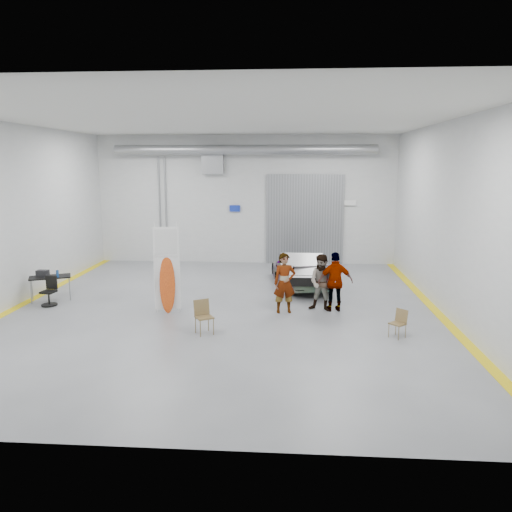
# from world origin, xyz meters

# --- Properties ---
(ground) EXTENTS (16.00, 16.00, 0.00)m
(ground) POSITION_xyz_m (0.00, 0.00, 0.00)
(ground) COLOR slate
(ground) RESTS_ON ground
(room_shell) EXTENTS (14.02, 16.18, 6.01)m
(room_shell) POSITION_xyz_m (0.24, 2.22, 4.08)
(room_shell) COLOR #BBBDC0
(room_shell) RESTS_ON ground
(sedan_car) EXTENTS (2.62, 4.59, 1.25)m
(sedan_car) POSITION_xyz_m (2.56, 3.57, 0.63)
(sedan_car) COLOR silver
(sedan_car) RESTS_ON ground
(person_a) EXTENTS (0.77, 0.58, 1.93)m
(person_a) POSITION_xyz_m (1.98, -0.10, 0.96)
(person_a) COLOR #9A6A54
(person_a) RESTS_ON ground
(person_b) EXTENTS (1.07, 0.93, 1.85)m
(person_b) POSITION_xyz_m (3.19, 0.19, 0.92)
(person_b) COLOR slate
(person_b) RESTS_ON ground
(person_c) EXTENTS (1.16, 0.59, 1.93)m
(person_c) POSITION_xyz_m (3.60, 0.20, 0.96)
(person_c) COLOR #905F30
(person_c) RESTS_ON ground
(surfboard_display) EXTENTS (0.81, 0.35, 2.91)m
(surfboard_display) POSITION_xyz_m (-1.78, -0.36, 1.18)
(surfboard_display) COLOR white
(surfboard_display) RESTS_ON ground
(folding_chair_near) EXTENTS (0.61, 0.66, 0.94)m
(folding_chair_near) POSITION_xyz_m (-0.21, -2.30, 0.29)
(folding_chair_near) COLOR brown
(folding_chair_near) RESTS_ON ground
(folding_chair_far) EXTENTS (0.51, 0.58, 0.78)m
(folding_chair_far) POSITION_xyz_m (5.09, -2.23, 0.24)
(folding_chair_far) COLOR brown
(folding_chair_far) RESTS_ON ground
(work_table) EXTENTS (1.50, 1.17, 1.09)m
(work_table) POSITION_xyz_m (-6.20, 0.79, 0.84)
(work_table) COLOR gray
(work_table) RESTS_ON ground
(office_chair) EXTENTS (0.52, 0.52, 0.97)m
(office_chair) POSITION_xyz_m (-5.87, 0.15, 0.43)
(office_chair) COLOR black
(office_chair) RESTS_ON ground
(trunk_lid) EXTENTS (1.46, 0.89, 0.04)m
(trunk_lid) POSITION_xyz_m (2.56, 1.66, 1.27)
(trunk_lid) COLOR silver
(trunk_lid) RESTS_ON sedan_car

